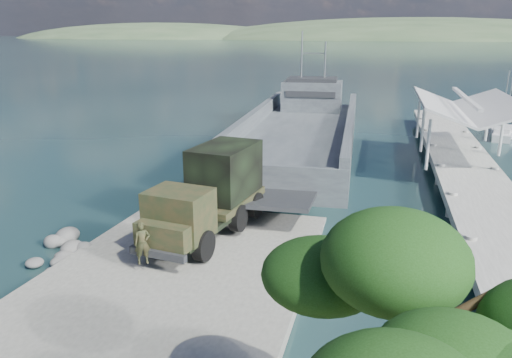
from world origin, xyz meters
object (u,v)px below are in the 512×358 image
object	(u,v)px
military_truck	(211,192)
sailboat_near	(505,131)
soldier	(143,252)
landing_craft	(300,138)
sailboat_far	(500,134)
pier	(462,152)

from	to	relation	value
military_truck	sailboat_near	xyz separation A→B (m)	(19.11, 30.56, -2.10)
sailboat_near	soldier	bearing A→B (deg)	-119.28
landing_craft	sailboat_far	world-z (taller)	landing_craft
pier	military_truck	size ratio (longest dim) A/B	5.14
soldier	pier	bearing A→B (deg)	20.40
military_truck	soldier	bearing A→B (deg)	-95.92
sailboat_far	sailboat_near	bearing A→B (deg)	76.00
military_truck	soldier	size ratio (longest dim) A/B	5.04
pier	military_truck	bearing A→B (deg)	-131.16
sailboat_near	sailboat_far	xyz separation A→B (m)	(-0.80, -1.82, 0.03)
pier	sailboat_far	bearing A→B (deg)	68.95
soldier	sailboat_near	xyz separation A→B (m)	(20.34, 35.21, -1.04)
landing_craft	sailboat_near	bearing A→B (deg)	26.93
military_truck	sailboat_far	xyz separation A→B (m)	(18.31, 28.74, -2.07)
military_truck	sailboat_far	size ratio (longest dim) A/B	1.35
pier	sailboat_near	size ratio (longest dim) A/B	7.59
pier	landing_craft	world-z (taller)	landing_craft
pier	landing_craft	size ratio (longest dim) A/B	1.26
sailboat_near	landing_craft	bearing A→B (deg)	-149.94
landing_craft	soldier	bearing A→B (deg)	-97.30
landing_craft	military_truck	world-z (taller)	landing_craft
sailboat_near	military_truck	bearing A→B (deg)	-121.28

